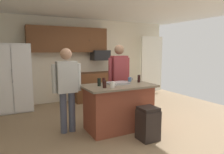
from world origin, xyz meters
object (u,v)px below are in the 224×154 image
trash_bin (148,124)px  person_guest_right (67,85)px  tumbler_amber (99,82)px  glass_pilsner (104,81)px  mug_blue_stoneware (113,85)px  glass_stout_tall (105,84)px  person_host_foreground (119,75)px  glass_dark_ale (139,79)px  microwave_over_range (100,55)px  serving_tray (118,83)px  mug_ceramic_white (130,79)px  kitchen_island (119,107)px  refrigerator (12,78)px

trash_bin → person_guest_right: bearing=140.4°
tumbler_amber → glass_pilsner: size_ratio=1.09×
mug_blue_stoneware → glass_stout_tall: bearing=172.7°
person_host_foreground → tumbler_amber: bearing=-21.6°
glass_dark_ale → glass_pilsner: glass_dark_ale is taller
microwave_over_range → serving_tray: size_ratio=1.27×
mug_ceramic_white → trash_bin: mug_ceramic_white is taller
person_guest_right → mug_ceramic_white: size_ratio=13.99×
mug_ceramic_white → glass_dark_ale: glass_dark_ale is taller
kitchen_island → mug_ceramic_white: mug_ceramic_white is taller
trash_bin → mug_blue_stoneware: bearing=132.7°
mug_ceramic_white → glass_pilsner: glass_pilsner is taller
person_guest_right → serving_tray: bearing=5.3°
person_guest_right → glass_stout_tall: bearing=-22.0°
refrigerator → microwave_over_range: refrigerator is taller
microwave_over_range → kitchen_island: microwave_over_range is taller
glass_dark_ale → glass_stout_tall: bearing=-164.7°
person_guest_right → mug_blue_stoneware: 0.89m
mug_ceramic_white → glass_pilsner: 0.71m
kitchen_island → person_guest_right: (-0.98, 0.30, 0.49)m
kitchen_island → glass_dark_ale: 0.78m
mug_ceramic_white → person_guest_right: bearing=178.5°
refrigerator → trash_bin: size_ratio=2.94×
microwave_over_range → glass_pilsner: microwave_over_range is taller
kitchen_island → person_guest_right: person_guest_right is taller
tumbler_amber → glass_dark_ale: glass_dark_ale is taller
glass_pilsner → trash_bin: (0.49, -0.84, -0.69)m
mug_blue_stoneware → glass_pilsner: bearing=94.7°
refrigerator → glass_pilsner: bearing=-53.6°
refrigerator → kitchen_island: bearing=-51.1°
glass_dark_ale → trash_bin: (-0.33, -0.78, -0.71)m
person_guest_right → kitchen_island: bearing=0.0°
refrigerator → tumbler_amber: bearing=-56.9°
microwave_over_range → mug_blue_stoneware: 2.87m
refrigerator → mug_ceramic_white: refrigerator is taller
microwave_over_range → trash_bin: size_ratio=0.92×
glass_pilsner → trash_bin: glass_pilsner is taller
mug_ceramic_white → mug_blue_stoneware: size_ratio=0.93×
serving_tray → microwave_over_range: bearing=74.4°
person_host_foreground → serving_tray: bearing=-2.0°
refrigerator → person_host_foreground: refrigerator is taller
trash_bin → glass_stout_tall: bearing=139.9°
serving_tray → mug_blue_stoneware: bearing=-132.6°
person_guest_right → mug_blue_stoneware: person_guest_right is taller
mug_blue_stoneware → serving_tray: size_ratio=0.29×
microwave_over_range → trash_bin: microwave_over_range is taller
glass_dark_ale → glass_pilsner: (-0.82, 0.05, -0.01)m
mug_ceramic_white → trash_bin: (-0.21, -0.96, -0.67)m
tumbler_amber → glass_dark_ale: (0.96, 0.03, 0.00)m
person_host_foreground → glass_pilsner: (-0.67, -0.57, -0.02)m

